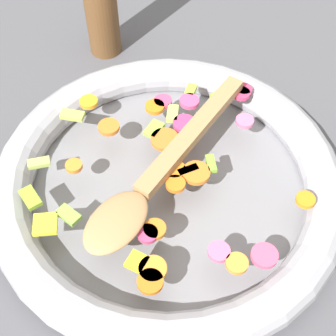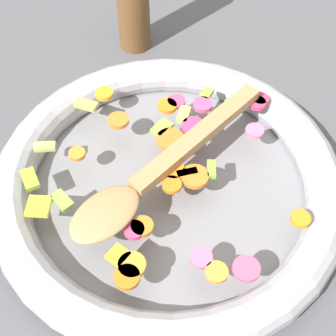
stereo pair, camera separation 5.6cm
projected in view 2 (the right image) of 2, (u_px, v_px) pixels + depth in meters
name	position (u px, v px, depth m)	size (l,w,h in m)	color
ground_plane	(168.00, 191.00, 0.61)	(4.00, 4.00, 0.00)	#4C4C51
skillet	(168.00, 181.00, 0.59)	(0.44, 0.44, 0.05)	slate
chopped_vegetables	(167.00, 165.00, 0.57)	(0.34, 0.34, 0.01)	orange
wooden_spoon	(154.00, 173.00, 0.55)	(0.31, 0.06, 0.01)	#A87F51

